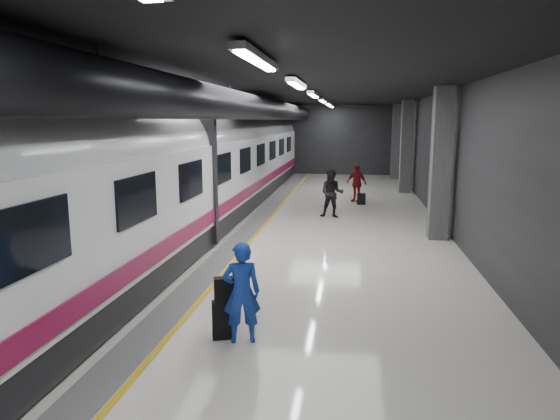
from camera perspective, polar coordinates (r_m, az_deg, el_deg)
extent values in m
plane|color=silver|center=(13.87, -0.17, -4.52)|extent=(40.00, 40.00, 0.00)
cube|color=black|center=(13.45, -0.18, 14.36)|extent=(10.00, 40.00, 0.02)
cube|color=#28282B|center=(33.35, 4.98, 7.97)|extent=(10.00, 0.02, 4.50)
cube|color=#28282B|center=(15.05, -19.43, 4.76)|extent=(0.02, 40.00, 4.50)
cube|color=#28282B|center=(13.66, 21.10, 4.16)|extent=(0.02, 40.00, 4.50)
cube|color=slate|center=(14.12, -5.61, -4.28)|extent=(0.65, 39.80, 0.01)
cube|color=gold|center=(14.04, -4.02, -4.34)|extent=(0.10, 39.80, 0.01)
cylinder|color=black|center=(13.67, -5.70, 11.93)|extent=(0.80, 38.00, 0.80)
cube|color=silver|center=(7.45, -2.58, 16.94)|extent=(0.22, 2.60, 0.10)
cube|color=silver|center=(12.37, 1.94, 14.25)|extent=(0.22, 2.60, 0.10)
cube|color=silver|center=(17.34, 3.84, 13.07)|extent=(0.22, 2.60, 0.10)
cube|color=silver|center=(22.33, 4.89, 12.41)|extent=(0.22, 2.60, 0.10)
cube|color=silver|center=(27.31, 5.55, 11.99)|extent=(0.22, 2.60, 0.10)
cube|color=silver|center=(31.31, 5.93, 11.75)|extent=(0.22, 2.60, 0.10)
cube|color=#515154|center=(15.53, 17.88, 5.00)|extent=(0.55, 0.55, 4.50)
cube|color=#515154|center=(25.43, 14.23, 7.02)|extent=(0.55, 0.55, 4.50)
cube|color=#515154|center=(31.40, 13.14, 7.61)|extent=(0.55, 0.55, 4.50)
cube|color=black|center=(14.61, -12.90, -2.61)|extent=(2.80, 38.00, 0.60)
cube|color=white|center=(14.37, -13.12, 2.84)|extent=(2.90, 38.00, 2.20)
cylinder|color=white|center=(14.29, -13.27, 6.62)|extent=(2.80, 38.00, 2.80)
cube|color=maroon|center=(14.03, -7.38, -0.46)|extent=(0.04, 38.00, 0.35)
cube|color=black|center=(14.34, -13.16, 3.83)|extent=(3.05, 0.25, 3.80)
cube|color=black|center=(6.62, -26.65, -2.89)|extent=(0.05, 1.60, 0.85)
cube|color=black|center=(9.19, -15.98, 1.20)|extent=(0.05, 1.60, 0.85)
cube|color=black|center=(11.96, -10.10, 3.44)|extent=(0.05, 1.60, 0.85)
cube|color=black|center=(14.82, -6.45, 4.81)|extent=(0.05, 1.60, 0.85)
cube|color=black|center=(17.73, -3.97, 5.73)|extent=(0.05, 1.60, 0.85)
cube|color=black|center=(20.66, -2.19, 6.38)|extent=(0.05, 1.60, 0.85)
cube|color=black|center=(23.61, -0.86, 6.86)|extent=(0.05, 1.60, 0.85)
cube|color=black|center=(26.57, 0.19, 7.23)|extent=(0.05, 1.60, 0.85)
cube|color=black|center=(29.54, 1.02, 7.53)|extent=(0.05, 1.60, 0.85)
imported|color=blue|center=(8.06, -4.41, -9.38)|extent=(0.69, 0.54, 1.66)
cube|color=black|center=(8.42, -6.45, -12.34)|extent=(0.43, 0.35, 0.62)
cube|color=black|center=(8.19, -6.40, -9.09)|extent=(0.36, 0.27, 0.42)
imported|color=black|center=(18.33, 5.96, 1.91)|extent=(0.91, 0.73, 1.80)
imported|color=maroon|center=(22.12, 8.73, 3.06)|extent=(1.03, 0.84, 1.64)
cube|color=black|center=(21.46, 9.29, 1.27)|extent=(0.36, 0.27, 0.48)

